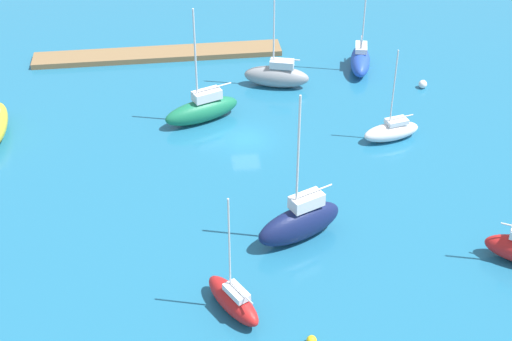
{
  "coord_description": "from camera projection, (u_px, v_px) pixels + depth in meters",
  "views": [
    {
      "loc": [
        6.24,
        55.74,
        34.97
      ],
      "look_at": [
        0.0,
        7.26,
        1.5
      ],
      "focal_mm": 51.66,
      "sensor_mm": 36.0,
      "label": 1
    }
  ],
  "objects": [
    {
      "name": "water",
      "position": [
        246.0,
        139.0,
        66.03
      ],
      "size": [
        160.0,
        160.0,
        0.0
      ],
      "primitive_type": "plane",
      "color": "#1E668C",
      "rests_on": "ground"
    },
    {
      "name": "sailboat_blue_center_basin",
      "position": [
        360.0,
        60.0,
        76.77
      ],
      "size": [
        3.52,
        6.69,
        12.11
      ],
      "rotation": [
        0.0,
        0.0,
        1.32
      ],
      "color": "#2347B2",
      "rests_on": "water"
    },
    {
      "name": "sailboat_green_far_south",
      "position": [
        202.0,
        109.0,
        68.0
      ],
      "size": [
        7.6,
        4.77,
        11.12
      ],
      "rotation": [
        0.0,
        0.0,
        0.39
      ],
      "color": "#19724C",
      "rests_on": "water"
    },
    {
      "name": "pier_dock",
      "position": [
        158.0,
        54.0,
        79.84
      ],
      "size": [
        26.69,
        3.17,
        0.58
      ],
      "primitive_type": "cube",
      "color": "olive",
      "rests_on": "ground"
    },
    {
      "name": "mooring_buoy_yellow",
      "position": [
        312.0,
        340.0,
        45.84
      ],
      "size": [
        0.65,
        0.65,
        0.65
      ],
      "primitive_type": "sphere",
      "color": "yellow",
      "rests_on": "water"
    },
    {
      "name": "sailboat_red_lone_south",
      "position": [
        233.0,
        300.0,
        47.89
      ],
      "size": [
        3.91,
        5.39,
        8.98
      ],
      "rotation": [
        0.0,
        0.0,
        5.21
      ],
      "color": "red",
      "rests_on": "water"
    },
    {
      "name": "sailboat_gray_mid_basin",
      "position": [
        277.0,
        75.0,
        73.63
      ],
      "size": [
        6.83,
        3.79,
        12.45
      ],
      "rotation": [
        0.0,
        0.0,
        5.99
      ],
      "color": "gray",
      "rests_on": "water"
    },
    {
      "name": "sailboat_navy_near_pier",
      "position": [
        300.0,
        222.0,
        53.7
      ],
      "size": [
        7.17,
        4.72,
        12.12
      ],
      "rotation": [
        0.0,
        0.0,
        0.42
      ],
      "color": "#141E4C",
      "rests_on": "water"
    },
    {
      "name": "mooring_buoy_white",
      "position": [
        423.0,
        84.0,
        73.82
      ],
      "size": [
        0.84,
        0.84,
        0.84
      ],
      "primitive_type": "sphere",
      "color": "white",
      "rests_on": "water"
    },
    {
      "name": "sailboat_white_east_end",
      "position": [
        392.0,
        131.0,
        65.53
      ],
      "size": [
        5.61,
        3.04,
        8.76
      ],
      "rotation": [
        0.0,
        0.0,
        0.22
      ],
      "color": "white",
      "rests_on": "water"
    }
  ]
}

